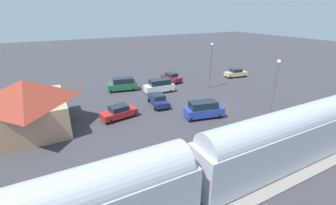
% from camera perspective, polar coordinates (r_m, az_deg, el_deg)
% --- Properties ---
extents(ground_plane, '(200.00, 200.00, 0.00)m').
position_cam_1_polar(ground_plane, '(33.72, 9.75, -0.96)').
color(ground_plane, '#38383D').
extents(railway_track, '(4.80, 70.00, 0.30)m').
position_cam_1_polar(railway_track, '(25.43, 29.55, -11.29)').
color(railway_track, gray).
rests_on(railway_track, ground).
extents(platform, '(3.20, 46.00, 0.30)m').
position_cam_1_polar(platform, '(27.29, 22.65, -7.66)').
color(platform, '#B7B2A8').
rests_on(platform, ground).
extents(station_building, '(10.16, 8.34, 5.86)m').
position_cam_1_polar(station_building, '(30.11, -31.17, -0.38)').
color(station_building, tan).
rests_on(station_building, ground).
extents(pedestrian_on_platform, '(0.36, 0.36, 1.71)m').
position_cam_1_polar(pedestrian_on_platform, '(33.25, 31.12, -1.83)').
color(pedestrian_on_platform, '#23284C').
rests_on(pedestrian_on_platform, platform).
extents(pedestrian_waiting_far, '(0.36, 0.36, 1.71)m').
position_cam_1_polar(pedestrian_waiting_far, '(27.31, 22.47, -4.95)').
color(pedestrian_waiting_far, brown).
rests_on(pedestrian_waiting_far, platform).
extents(sedan_maroon, '(4.74, 2.83, 1.74)m').
position_cam_1_polar(sedan_maroon, '(45.01, 0.81, 6.22)').
color(sedan_maroon, maroon).
rests_on(sedan_maroon, ground).
extents(suv_white, '(2.28, 5.02, 2.22)m').
position_cam_1_polar(suv_white, '(38.79, -2.13, 4.12)').
color(suv_white, white).
rests_on(suv_white, ground).
extents(sedan_red, '(2.56, 4.74, 1.74)m').
position_cam_1_polar(sedan_red, '(29.86, -11.93, -2.32)').
color(sedan_red, red).
rests_on(sedan_red, ground).
extents(sedan_navy, '(4.72, 2.77, 1.74)m').
position_cam_1_polar(sedan_navy, '(33.27, -2.43, 0.65)').
color(sedan_navy, navy).
rests_on(sedan_navy, ground).
extents(suv_green, '(2.91, 5.20, 2.22)m').
position_cam_1_polar(suv_green, '(40.38, -11.00, 4.43)').
color(suv_green, '#236638').
rests_on(suv_green, ground).
extents(suv_blue, '(2.95, 5.20, 2.22)m').
position_cam_1_polar(suv_blue, '(29.70, 8.74, -1.65)').
color(suv_blue, '#283D9E').
rests_on(suv_blue, ground).
extents(sedan_tan, '(2.53, 4.73, 1.74)m').
position_cam_1_polar(sedan_tan, '(50.27, 16.26, 6.98)').
color(sedan_tan, '#C6B284').
rests_on(sedan_tan, ground).
extents(light_pole_near_platform, '(0.44, 0.44, 7.58)m').
position_cam_1_polar(light_pole_near_platform, '(30.18, 24.79, 4.29)').
color(light_pole_near_platform, '#515156').
rests_on(light_pole_near_platform, ground).
extents(light_pole_lot_center, '(0.44, 0.44, 7.83)m').
position_cam_1_polar(light_pole_lot_center, '(40.62, 10.51, 10.07)').
color(light_pole_lot_center, '#515156').
rests_on(light_pole_lot_center, ground).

